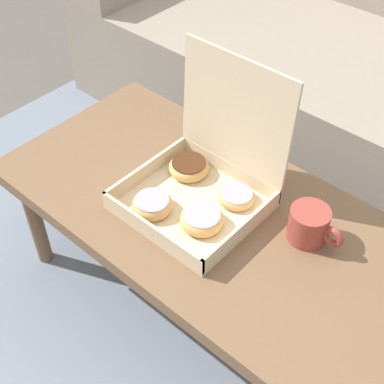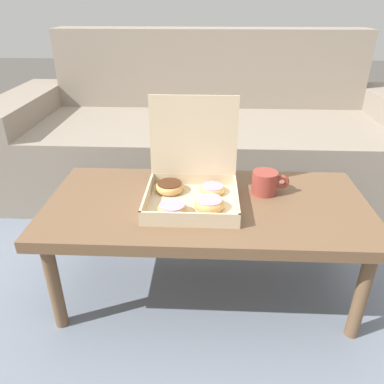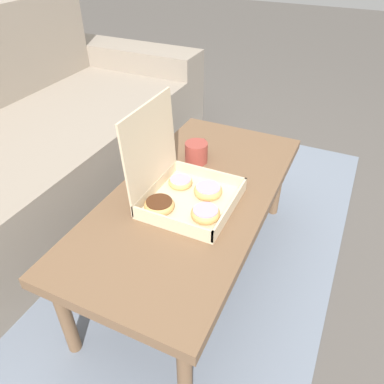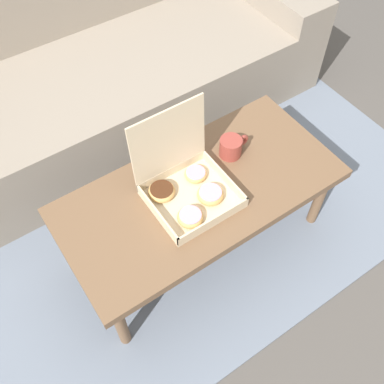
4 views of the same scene
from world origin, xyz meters
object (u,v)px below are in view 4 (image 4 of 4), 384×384
object	(u,v)px
couch	(91,76)
pastry_box	(186,185)
coffee_table	(200,195)
coffee_mug	(231,147)

from	to	relation	value
couch	pastry_box	distance (m)	0.98
pastry_box	coffee_table	bearing A→B (deg)	-11.12
coffee_table	coffee_mug	world-z (taller)	coffee_mug
coffee_table	pastry_box	xyz separation A→B (m)	(-0.06, 0.01, 0.10)
couch	coffee_table	world-z (taller)	couch
couch	pastry_box	bearing A→B (deg)	-93.44
coffee_table	coffee_mug	distance (m)	0.24
coffee_table	pastry_box	world-z (taller)	pastry_box
couch	coffee_mug	bearing A→B (deg)	-76.84
coffee_table	pastry_box	distance (m)	0.11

